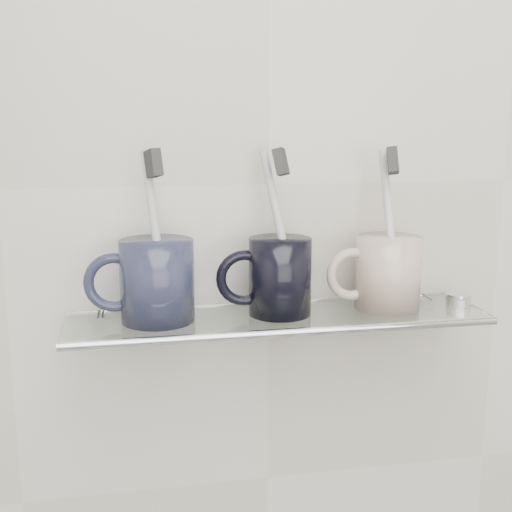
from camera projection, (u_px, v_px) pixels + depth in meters
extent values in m
plane|color=beige|center=(269.00, 184.00, 0.79)|extent=(2.50, 0.00, 2.50)
cube|color=silver|center=(279.00, 318.00, 0.77)|extent=(0.50, 0.12, 0.01)
cylinder|color=silver|center=(290.00, 333.00, 0.71)|extent=(0.50, 0.01, 0.01)
cylinder|color=silver|center=(101.00, 325.00, 0.78)|extent=(0.02, 0.03, 0.02)
cylinder|color=silver|center=(425.00, 307.00, 0.85)|extent=(0.02, 0.03, 0.02)
cylinder|color=black|center=(157.00, 281.00, 0.73)|extent=(0.09, 0.09, 0.09)
torus|color=black|center=(114.00, 283.00, 0.73)|extent=(0.07, 0.01, 0.07)
cylinder|color=#BABABA|center=(156.00, 235.00, 0.72)|extent=(0.03, 0.05, 0.19)
cube|color=#2A2B2C|center=(154.00, 163.00, 0.71)|extent=(0.02, 0.03, 0.03)
cylinder|color=black|center=(280.00, 276.00, 0.76)|extent=(0.09, 0.09, 0.09)
torus|color=black|center=(244.00, 278.00, 0.75)|extent=(0.07, 0.01, 0.07)
cylinder|color=#BDBDBD|center=(280.00, 231.00, 0.75)|extent=(0.05, 0.05, 0.19)
cube|color=#2A2B2C|center=(281.00, 162.00, 0.73)|extent=(0.02, 0.03, 0.03)
cylinder|color=beige|center=(388.00, 273.00, 0.79)|extent=(0.08, 0.08, 0.09)
torus|color=beige|center=(352.00, 274.00, 0.78)|extent=(0.07, 0.01, 0.07)
cylinder|color=silver|center=(390.00, 227.00, 0.78)|extent=(0.02, 0.06, 0.19)
cube|color=#2A2B2C|center=(393.00, 161.00, 0.76)|extent=(0.02, 0.03, 0.04)
cylinder|color=silver|center=(458.00, 299.00, 0.81)|extent=(0.03, 0.03, 0.01)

